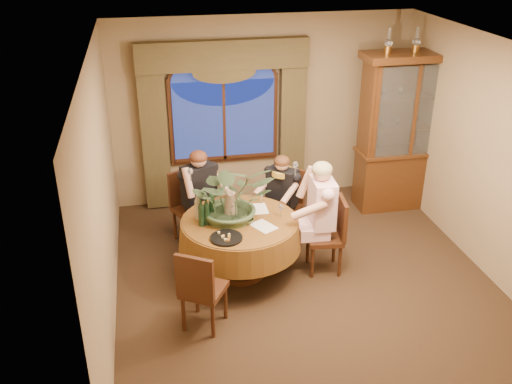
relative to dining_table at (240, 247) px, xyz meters
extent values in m
plane|color=black|center=(0.74, -0.35, -0.38)|extent=(5.00, 5.00, 0.00)
plane|color=#8C7551|center=(0.74, 2.15, 1.02)|extent=(4.50, 0.00, 4.50)
plane|color=#8C7551|center=(2.99, -0.35, 1.02)|extent=(0.00, 5.00, 5.00)
plane|color=white|center=(0.74, -0.35, 2.42)|extent=(5.00, 5.00, 0.00)
cube|color=#41381E|center=(-0.89, 2.03, 0.80)|extent=(0.38, 0.14, 2.32)
cube|color=#41381E|center=(1.17, 2.03, 0.80)|extent=(0.38, 0.14, 2.32)
cylinder|color=maroon|center=(0.00, 0.00, 0.00)|extent=(1.78, 1.78, 0.75)
cube|color=#3B1D0C|center=(2.72, 1.40, 0.79)|extent=(1.44, 0.57, 2.34)
cube|color=black|center=(1.03, -0.12, 0.10)|extent=(0.47, 0.47, 0.96)
cube|color=black|center=(0.73, 0.77, 0.10)|extent=(0.59, 0.59, 0.96)
cube|color=black|center=(-0.50, 0.94, 0.10)|extent=(0.57, 0.57, 0.96)
cube|color=black|center=(-0.55, -0.91, 0.10)|extent=(0.58, 0.58, 0.96)
imported|color=#3D5635|center=(-0.07, 0.09, 1.00)|extent=(0.98, 1.08, 0.85)
imported|color=#535E33|center=(0.07, -0.09, 0.40)|extent=(0.16, 0.16, 0.05)
cylinder|color=black|center=(-0.22, -0.41, 0.39)|extent=(0.37, 0.37, 0.02)
cylinder|color=tan|center=(-0.48, 0.12, 0.54)|extent=(0.07, 0.07, 0.33)
cylinder|color=black|center=(-0.46, -0.05, 0.54)|extent=(0.07, 0.07, 0.33)
cylinder|color=black|center=(-0.40, -0.03, 0.54)|extent=(0.07, 0.07, 0.33)
cylinder|color=black|center=(-0.30, 0.23, 0.54)|extent=(0.07, 0.07, 0.33)
cube|color=white|center=(0.25, -0.22, 0.38)|extent=(0.33, 0.36, 0.00)
cube|color=white|center=(0.28, 0.23, 0.38)|extent=(0.22, 0.31, 0.00)
camera|label=1|loc=(-0.99, -5.90, 3.62)|focal=40.00mm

